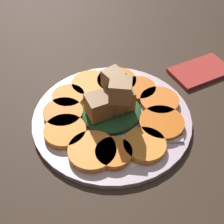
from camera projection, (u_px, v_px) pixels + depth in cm
name	position (u px, v px, depth cm)	size (l,w,h in cm)	color
table_slab	(112.00, 123.00, 58.52)	(120.00, 120.00, 2.00)	#38281E
plate	(112.00, 118.00, 57.43)	(29.05, 29.05, 1.05)	silver
carrot_slice_0	(162.00, 123.00, 54.98)	(7.94, 7.94, 1.12)	orange
carrot_slice_1	(159.00, 101.00, 58.87)	(7.33, 7.33, 1.12)	orange
carrot_slice_2	(139.00, 89.00, 61.32)	(6.69, 6.69, 1.12)	orange
carrot_slice_3	(117.00, 81.00, 62.92)	(7.90, 7.90, 1.12)	orange
carrot_slice_4	(93.00, 83.00, 62.47)	(7.63, 7.63, 1.12)	orange
carrot_slice_5	(68.00, 97.00, 59.74)	(6.28, 6.28, 1.12)	orange
carrot_slice_6	(63.00, 113.00, 56.71)	(7.29, 7.29, 1.12)	orange
carrot_slice_7	(66.00, 133.00, 53.48)	(7.36, 7.36, 1.12)	orange
carrot_slice_8	(92.00, 151.00, 50.75)	(8.00, 8.00, 1.12)	orange
carrot_slice_9	(114.00, 153.00, 50.44)	(6.09, 6.09, 1.12)	orange
carrot_slice_10	(145.00, 145.00, 51.58)	(7.16, 7.16, 1.12)	orange
center_pile	(112.00, 104.00, 54.83)	(10.99, 9.89, 9.09)	#235128
fork	(123.00, 141.00, 52.63)	(18.52, 9.98, 0.40)	silver
napkin	(200.00, 71.00, 67.25)	(12.59, 7.56, 0.80)	#B2332D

